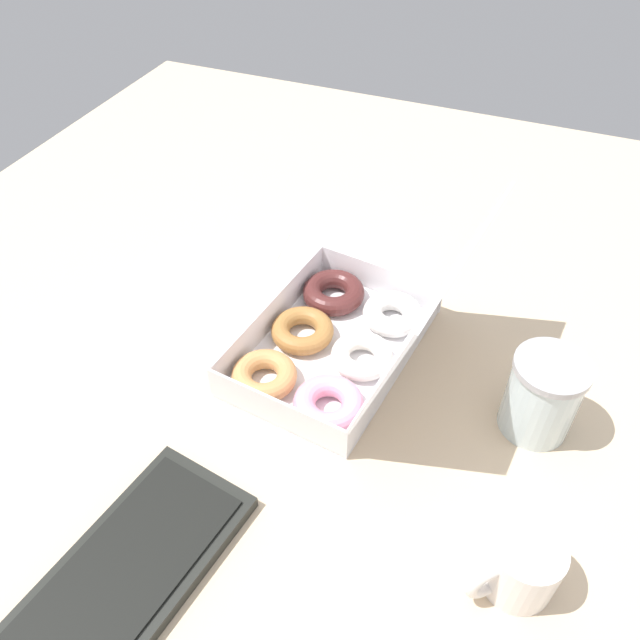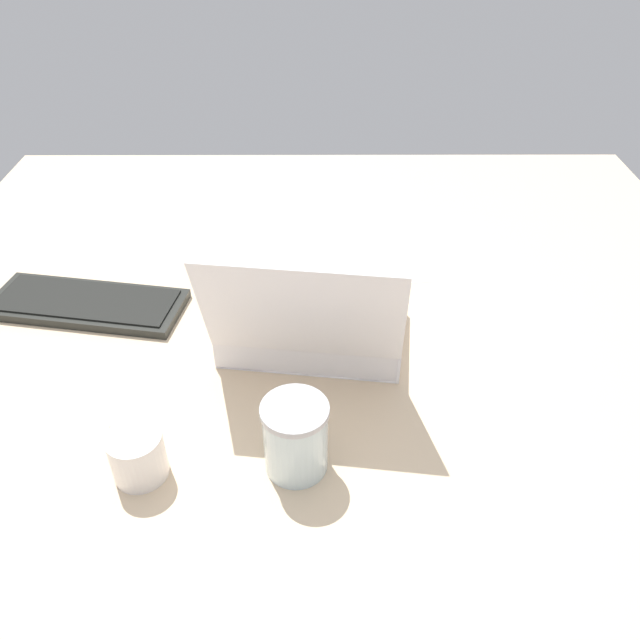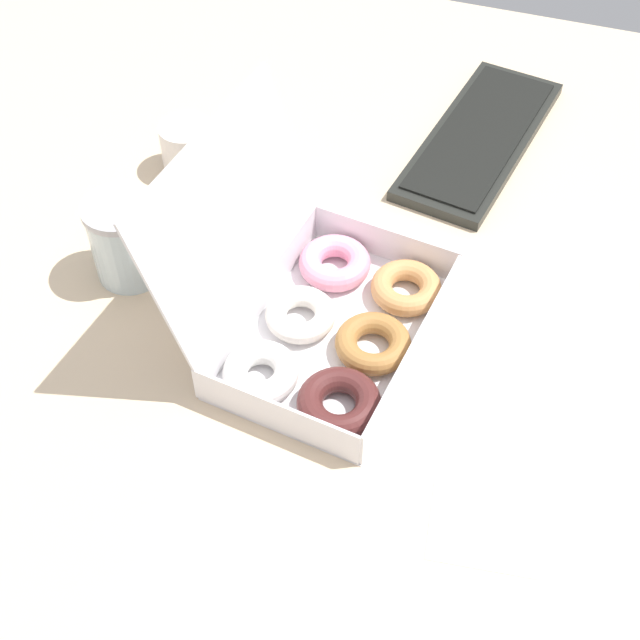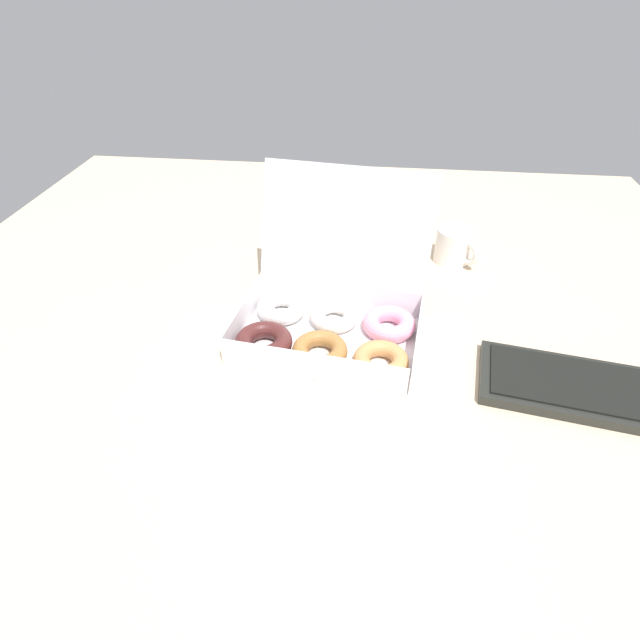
% 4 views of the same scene
% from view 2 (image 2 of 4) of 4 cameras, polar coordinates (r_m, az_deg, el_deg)
% --- Properties ---
extents(ground_plane, '(1.80, 1.80, 0.02)m').
position_cam_2_polar(ground_plane, '(1.19, 0.22, -2.64)').
color(ground_plane, beige).
extents(donut_box, '(0.37, 0.34, 0.27)m').
position_cam_2_polar(donut_box, '(1.17, -0.59, -0.67)').
color(donut_box, white).
rests_on(donut_box, ground_plane).
extents(keyboard, '(0.41, 0.21, 0.02)m').
position_cam_2_polar(keyboard, '(1.36, -20.55, 1.42)').
color(keyboard, '#252723').
rests_on(keyboard, ground_plane).
extents(coffee_mug, '(0.10, 0.10, 0.08)m').
position_cam_2_polar(coffee_mug, '(0.98, -16.46, -11.63)').
color(coffee_mug, white).
rests_on(coffee_mug, ground_plane).
extents(glass_jar, '(0.10, 0.10, 0.12)m').
position_cam_2_polar(glass_jar, '(0.94, -2.25, -10.66)').
color(glass_jar, silver).
rests_on(glass_jar, ground_plane).
extents(paper_napkin, '(0.16, 0.14, 0.00)m').
position_cam_2_polar(paper_napkin, '(1.41, 7.14, 4.75)').
color(paper_napkin, white).
rests_on(paper_napkin, ground_plane).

